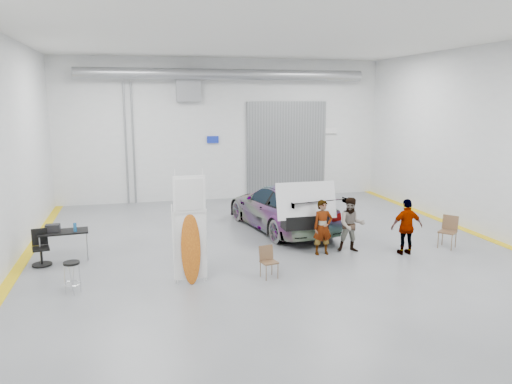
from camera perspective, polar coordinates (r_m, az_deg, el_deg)
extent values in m
plane|color=slate|center=(14.41, 2.18, -6.84)|extent=(16.00, 16.00, 0.00)
cube|color=silver|center=(17.13, 25.48, 5.17)|extent=(0.02, 16.00, 6.00)
cube|color=silver|center=(21.59, -3.69, 7.10)|extent=(14.00, 0.02, 6.00)
cube|color=silver|center=(6.60, 21.99, -1.75)|extent=(14.00, 0.02, 6.00)
cube|color=white|center=(13.85, 2.37, 17.57)|extent=(14.00, 16.00, 0.02)
cube|color=gray|center=(22.25, 3.51, 4.88)|extent=(3.60, 0.12, 4.20)
cube|color=gray|center=(21.26, -7.78, 11.82)|extent=(1.00, 0.50, 1.20)
cylinder|color=gray|center=(20.98, -3.47, 13.28)|extent=(11.90, 0.44, 0.44)
cube|color=#1429A7|center=(21.45, -4.96, 5.99)|extent=(0.50, 0.04, 0.30)
cube|color=white|center=(22.86, 8.36, 6.95)|extent=(0.70, 0.04, 0.25)
cylinder|color=gray|center=(21.20, -13.84, 5.39)|extent=(0.08, 0.08, 5.00)
cylinder|color=gray|center=(21.20, -14.65, 5.36)|extent=(0.08, 0.08, 5.00)
cube|color=gold|center=(14.22, -25.70, -8.15)|extent=(0.30, 16.00, 0.01)
cube|color=gold|center=(17.53, 24.32, -4.60)|extent=(0.30, 16.00, 0.01)
imported|color=white|center=(16.71, 2.93, -1.70)|extent=(2.98, 5.51, 1.51)
imported|color=brown|center=(14.10, 7.64, -4.03)|extent=(0.58, 0.39, 1.56)
imported|color=#436D7C|center=(14.47, 10.86, -3.70)|extent=(0.89, 0.76, 1.58)
imported|color=#A24D36|center=(14.60, 16.85, -3.83)|extent=(0.94, 0.43, 1.59)
cube|color=white|center=(11.90, -7.52, -6.11)|extent=(0.78, 0.04, 1.65)
ellipsoid|color=orange|center=(11.85, -7.47, -6.42)|extent=(0.46, 0.22, 1.74)
cube|color=white|center=(11.59, -7.66, -0.28)|extent=(0.75, 0.04, 0.87)
cylinder|color=white|center=(11.75, -9.13, -4.06)|extent=(0.02, 0.02, 2.74)
cylinder|color=white|center=(11.82, -6.03, -3.90)|extent=(0.02, 0.02, 2.74)
cube|color=brown|center=(12.27, 1.51, -8.02)|extent=(0.44, 0.42, 0.04)
cube|color=brown|center=(12.37, 1.31, -6.89)|extent=(0.38, 0.15, 0.36)
cube|color=brown|center=(15.67, 21.04, -4.28)|extent=(0.62, 0.62, 0.04)
cube|color=brown|center=(15.78, 20.68, -3.24)|extent=(0.35, 0.41, 0.43)
cylinder|color=black|center=(11.96, -20.35, -7.61)|extent=(0.36, 0.36, 0.05)
torus|color=silver|center=(12.12, -20.20, -9.80)|extent=(0.38, 0.38, 0.02)
cylinder|color=gray|center=(14.39, -23.50, -6.17)|extent=(0.03, 0.03, 0.77)
cylinder|color=gray|center=(14.24, -18.84, -6.03)|extent=(0.03, 0.03, 0.77)
cylinder|color=gray|center=(14.90, -23.18, -5.59)|extent=(0.03, 0.03, 0.77)
cylinder|color=gray|center=(14.75, -18.67, -5.45)|extent=(0.03, 0.03, 0.77)
cube|color=black|center=(14.45, -21.16, -4.27)|extent=(1.33, 0.76, 0.04)
cylinder|color=#17538C|center=(14.28, -19.98, -3.80)|extent=(0.09, 0.09, 0.23)
cube|color=black|center=(14.51, -22.21, -3.81)|extent=(0.37, 0.23, 0.19)
cylinder|color=black|center=(14.39, -23.25, -7.60)|extent=(0.50, 0.50, 0.04)
cylinder|color=black|center=(14.33, -23.31, -6.78)|extent=(0.05, 0.05, 0.43)
cube|color=black|center=(14.27, -23.38, -5.95)|extent=(0.49, 0.49, 0.06)
cube|color=black|center=(14.38, -23.33, -4.70)|extent=(0.40, 0.14, 0.45)
cube|color=silver|center=(14.36, 5.69, -0.63)|extent=(1.77, 1.07, 0.04)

